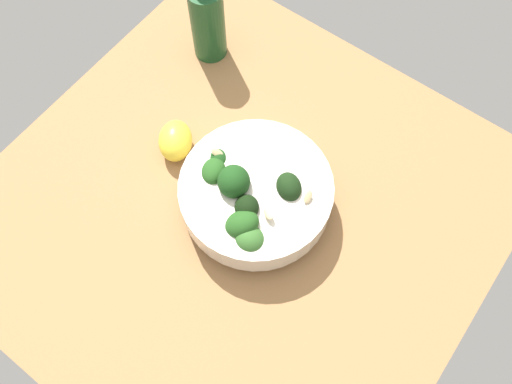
{
  "coord_description": "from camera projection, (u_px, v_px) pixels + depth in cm",
  "views": [
    {
      "loc": [
        -22.59,
        -19.47,
        69.48
      ],
      "look_at": [
        1.56,
        -1.57,
        4.0
      ],
      "focal_mm": 37.67,
      "sensor_mm": 36.0,
      "label": 1
    }
  ],
  "objects": [
    {
      "name": "lemon_wedge",
      "position": [
        175.0,
        141.0,
        0.77
      ],
      "size": [
        7.97,
        7.59,
        4.77
      ],
      "primitive_type": "ellipsoid",
      "rotation": [
        0.0,
        0.0,
        0.61
      ],
      "color": "yellow",
      "rests_on": "ground_plane"
    },
    {
      "name": "ground_plane",
      "position": [
        241.0,
        212.0,
        0.78
      ],
      "size": [
        67.22,
        67.22,
        4.56
      ],
      "primitive_type": "cube",
      "color": "#996D42"
    },
    {
      "name": "bottle_tall",
      "position": [
        208.0,
        21.0,
        0.81
      ],
      "size": [
        5.26,
        5.26,
        14.44
      ],
      "color": "#194723",
      "rests_on": "ground_plane"
    },
    {
      "name": "bowl_of_broccoli",
      "position": [
        254.0,
        194.0,
        0.72
      ],
      "size": [
        20.61,
        20.61,
        9.96
      ],
      "color": "silver",
      "rests_on": "ground_plane"
    }
  ]
}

